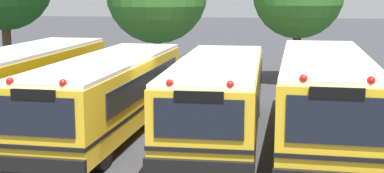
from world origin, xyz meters
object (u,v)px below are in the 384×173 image
(school_bus_3, at_px, (324,94))
(school_bus_1, at_px, (109,92))
(school_bus_0, at_px, (16,86))
(school_bus_2, at_px, (218,94))

(school_bus_3, bearing_deg, school_bus_1, 1.76)
(school_bus_0, height_order, school_bus_1, school_bus_0)
(school_bus_0, distance_m, school_bus_1, 3.23)
(school_bus_1, bearing_deg, school_bus_3, -178.35)
(school_bus_0, xyz_separation_m, school_bus_1, (3.22, -0.09, -0.08))
(school_bus_1, bearing_deg, school_bus_2, -177.00)
(school_bus_1, height_order, school_bus_2, school_bus_1)
(school_bus_3, bearing_deg, school_bus_0, 1.16)
(school_bus_0, xyz_separation_m, school_bus_2, (6.73, 0.01, -0.09))
(school_bus_0, distance_m, school_bus_3, 9.94)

